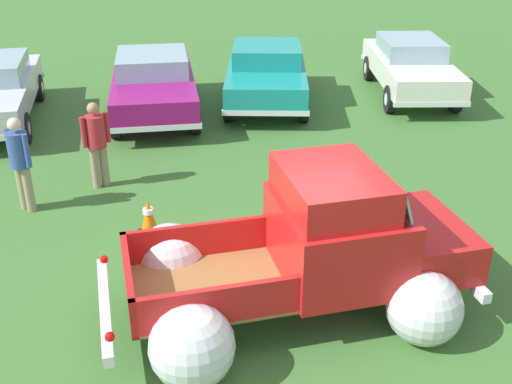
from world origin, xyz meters
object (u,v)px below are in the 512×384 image
show_car_2 (267,72)px  spectator_0 (20,159)px  spectator_1 (97,140)px  lane_cone_0 (149,217)px  lane_cone_1 (311,191)px  vintage_pickup_truck (316,257)px  show_car_3 (410,65)px  show_car_1 (153,82)px

show_car_2 → spectator_0: spectator_0 is taller
spectator_1 → lane_cone_0: size_ratio=2.52×
show_car_2 → spectator_0: 7.13m
lane_cone_1 → vintage_pickup_truck: bearing=-107.0°
lane_cone_0 → lane_cone_1: (2.74, 0.29, 0.00)m
vintage_pickup_truck → lane_cone_0: bearing=128.1°
vintage_pickup_truck → lane_cone_1: (0.81, 2.66, -0.45)m
show_car_3 → lane_cone_0: 9.30m
vintage_pickup_truck → spectator_0: (-3.87, 3.70, 0.17)m
spectator_0 → spectator_1: (1.22, 0.66, -0.03)m
spectator_0 → lane_cone_1: size_ratio=2.59×
lane_cone_1 → show_car_2: bearing=83.4°
show_car_1 → show_car_2: same height
lane_cone_1 → lane_cone_0: bearing=-173.9°
vintage_pickup_truck → show_car_1: size_ratio=1.01×
lane_cone_1 → spectator_0: bearing=167.4°
show_car_1 → lane_cone_1: (2.14, -5.53, -0.47)m
show_car_2 → lane_cone_0: (-3.41, -6.05, -0.47)m
spectator_1 → show_car_1: bearing=-41.3°
show_car_2 → spectator_1: 5.78m
show_car_1 → spectator_1: spectator_1 is taller
spectator_1 → lane_cone_0: spectator_1 is taller
lane_cone_1 → show_car_1: bearing=111.1°
vintage_pickup_truck → show_car_2: (1.48, 8.41, 0.03)m
show_car_2 → lane_cone_1: bearing=8.0°
show_car_3 → spectator_1: bearing=-51.6°
show_car_1 → show_car_2: size_ratio=1.00×
show_car_3 → lane_cone_0: size_ratio=7.50×
spectator_1 → lane_cone_1: size_ratio=2.52×
show_car_1 → lane_cone_0: bearing=-1.6°
vintage_pickup_truck → spectator_0: size_ratio=2.85×
vintage_pickup_truck → show_car_3: 9.78m
show_car_3 → lane_cone_1: bearing=-26.3°
show_car_1 → lane_cone_0: 5.88m
show_car_1 → show_car_2: (2.81, 0.22, -0.00)m
show_car_1 → lane_cone_1: 5.95m
show_car_2 → show_car_3: size_ratio=0.98×
lane_cone_0 → show_car_1: bearing=84.1°
show_car_1 → lane_cone_1: bearing=25.4°
spectator_0 → lane_cone_1: spectator_0 is taller
vintage_pickup_truck → lane_cone_0: (-1.93, 2.36, -0.45)m
vintage_pickup_truck → spectator_0: 5.36m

